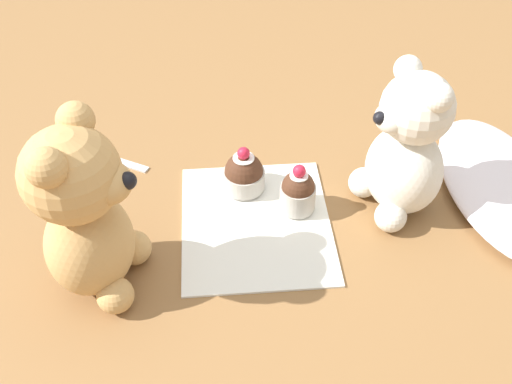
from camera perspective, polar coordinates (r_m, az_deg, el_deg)
name	(u,v)px	position (r m, az deg, el deg)	size (l,w,h in m)	color
ground_plane	(256,224)	(0.77, 0.00, -3.05)	(4.00, 4.00, 0.00)	olive
knitted_placemat	(256,222)	(0.76, 0.00, -2.90)	(0.22, 0.19, 0.01)	silver
tulle_cloth	(501,185)	(0.86, 22.28, 0.64)	(0.29, 0.14, 0.03)	silver
teddy_bear_cream	(406,149)	(0.75, 14.10, 3.98)	(0.13, 0.12, 0.20)	silver
teddy_bear_tan	(85,214)	(0.65, -16.02, -1.99)	(0.13, 0.12, 0.22)	tan
cupcake_near_cream_bear	(298,191)	(0.76, 4.01, 0.06)	(0.05, 0.05, 0.07)	#B2ADA3
cupcake_near_tan_bear	(244,174)	(0.79, -1.16, 1.73)	(0.06, 0.06, 0.07)	#B2ADA3
teaspoon	(107,157)	(0.88, -14.00, 3.25)	(0.13, 0.01, 0.01)	silver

